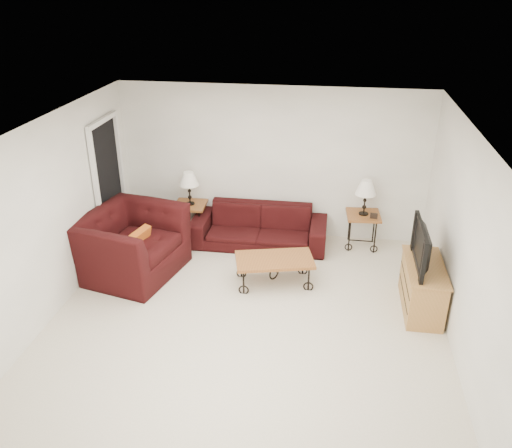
{
  "coord_description": "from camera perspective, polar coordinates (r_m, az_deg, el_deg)",
  "views": [
    {
      "loc": [
        0.96,
        -5.57,
        4.04
      ],
      "look_at": [
        0.0,
        0.7,
        1.0
      ],
      "focal_mm": 36.85,
      "sensor_mm": 36.0,
      "label": 1
    }
  ],
  "objects": [
    {
      "name": "television",
      "position": [
        6.96,
        18.09,
        -2.33
      ],
      "size": [
        0.13,
        0.97,
        0.56
      ],
      "primitive_type": "imported",
      "rotation": [
        0.0,
        0.0,
        -1.57
      ],
      "color": "black",
      "rests_on": "tv_stand"
    },
    {
      "name": "doorway",
      "position": [
        8.54,
        -15.64,
        3.92
      ],
      "size": [
        0.08,
        0.94,
        2.04
      ],
      "primitive_type": "cube",
      "color": "black",
      "rests_on": "ground"
    },
    {
      "name": "wall_left",
      "position": [
        7.13,
        -21.2,
        0.72
      ],
      "size": [
        0.02,
        5.0,
        2.5
      ],
      "primitive_type": "cube",
      "color": "white",
      "rests_on": "ground"
    },
    {
      "name": "ceiling",
      "position": [
        5.86,
        -1.05,
        10.36
      ],
      "size": [
        5.0,
        5.0,
        0.0
      ],
      "primitive_type": "plane",
      "color": "white",
      "rests_on": "wall_back"
    },
    {
      "name": "lamp_left",
      "position": [
        8.71,
        -7.25,
        3.87
      ],
      "size": [
        0.33,
        0.33,
        0.56
      ],
      "primitive_type": null,
      "rotation": [
        0.0,
        0.0,
        0.04
      ],
      "color": "black",
      "rests_on": "side_table_left"
    },
    {
      "name": "armchair",
      "position": [
        7.88,
        -13.45,
        -2.12
      ],
      "size": [
        1.56,
        1.69,
        0.94
      ],
      "primitive_type": "imported",
      "rotation": [
        0.0,
        0.0,
        1.34
      ],
      "color": "black",
      "rests_on": "ground"
    },
    {
      "name": "tv_stand",
      "position": [
        7.25,
        17.6,
        -6.57
      ],
      "size": [
        0.45,
        1.08,
        0.65
      ],
      "primitive_type": "cube",
      "color": "#B97A44",
      "rests_on": "ground"
    },
    {
      "name": "side_table_left",
      "position": [
        8.93,
        -7.05,
        0.51
      ],
      "size": [
        0.54,
        0.54,
        0.56
      ],
      "primitive_type": "cube",
      "rotation": [
        0.0,
        0.0,
        0.04
      ],
      "color": "#945925",
      "rests_on": "ground"
    },
    {
      "name": "photo_frame_right",
      "position": [
        8.38,
        12.67,
        0.87
      ],
      "size": [
        0.12,
        0.03,
        0.1
      ],
      "primitive_type": "cube",
      "rotation": [
        0.0,
        0.0,
        -0.14
      ],
      "color": "black",
      "rests_on": "side_table_right"
    },
    {
      "name": "throw_pillow",
      "position": [
        7.76,
        -12.59,
        -2.04
      ],
      "size": [
        0.21,
        0.44,
        0.42
      ],
      "primitive_type": "cube",
      "rotation": [
        0.0,
        0.0,
        1.34
      ],
      "color": "#BC6D18",
      "rests_on": "armchair"
    },
    {
      "name": "wall_front",
      "position": [
        4.26,
        -6.76,
        -15.55
      ],
      "size": [
        5.0,
        0.02,
        2.5
      ],
      "primitive_type": "cube",
      "color": "white",
      "rests_on": "ground"
    },
    {
      "name": "ground",
      "position": [
        6.95,
        -0.88,
        -9.95
      ],
      "size": [
        5.0,
        5.0,
        0.0
      ],
      "primitive_type": "plane",
      "color": "beige",
      "rests_on": "ground"
    },
    {
      "name": "backpack",
      "position": [
        8.35,
        6.65,
        -1.91
      ],
      "size": [
        0.34,
        0.27,
        0.41
      ],
      "primitive_type": "ellipsoid",
      "rotation": [
        0.0,
        0.0,
        0.09
      ],
      "color": "black",
      "rests_on": "ground"
    },
    {
      "name": "photo_frame_left",
      "position": [
        8.71,
        -8.38,
        2.12
      ],
      "size": [
        0.11,
        0.04,
        0.09
      ],
      "primitive_type": "cube",
      "rotation": [
        0.0,
        0.0,
        0.22
      ],
      "color": "black",
      "rests_on": "side_table_left"
    },
    {
      "name": "wall_back",
      "position": [
        8.59,
        1.82,
        6.64
      ],
      "size": [
        5.0,
        0.02,
        2.5
      ],
      "primitive_type": "cube",
      "color": "white",
      "rests_on": "ground"
    },
    {
      "name": "wall_right",
      "position": [
        6.42,
        21.64,
        -2.11
      ],
      "size": [
        0.02,
        5.0,
        2.5
      ],
      "primitive_type": "cube",
      "color": "white",
      "rests_on": "ground"
    },
    {
      "name": "coffee_table",
      "position": [
        7.51,
        2.0,
        -5.12
      ],
      "size": [
        1.2,
        0.84,
        0.41
      ],
      "primitive_type": "cube",
      "rotation": [
        0.0,
        0.0,
        0.25
      ],
      "color": "#945925",
      "rests_on": "ground"
    },
    {
      "name": "side_table_right",
      "position": [
        8.65,
        11.42,
        -0.67
      ],
      "size": [
        0.56,
        0.56,
        0.57
      ],
      "primitive_type": "cube",
      "rotation": [
        0.0,
        0.0,
        0.07
      ],
      "color": "#945925",
      "rests_on": "ground"
    },
    {
      "name": "sofa",
      "position": [
        8.53,
        0.35,
        -0.29
      ],
      "size": [
        2.17,
        0.85,
        0.63
      ],
      "primitive_type": "imported",
      "color": "black",
      "rests_on": "ground"
    },
    {
      "name": "lamp_right",
      "position": [
        8.41,
        11.76,
        2.83
      ],
      "size": [
        0.35,
        0.35,
        0.57
      ],
      "primitive_type": null,
      "rotation": [
        0.0,
        0.0,
        0.07
      ],
      "color": "black",
      "rests_on": "side_table_right"
    }
  ]
}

